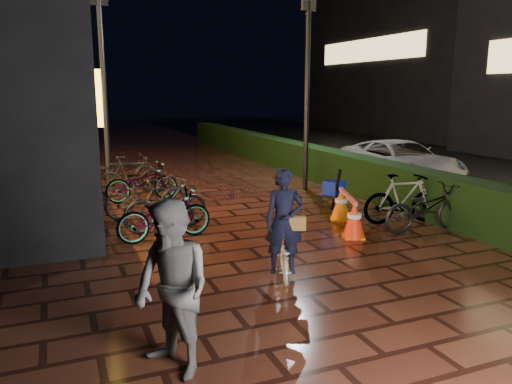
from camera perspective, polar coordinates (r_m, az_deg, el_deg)
name	(u,v)px	position (r m, az deg, el deg)	size (l,w,h in m)	color
ground	(306,241)	(9.27, 5.73, -5.60)	(80.00, 80.00, 0.00)	#381911
asphalt_road	(472,171)	(18.57, 23.42, 2.24)	(11.00, 60.00, 0.01)	black
hedge	(283,154)	(17.63, 3.16, 4.36)	(0.70, 20.00, 1.00)	black
bystander_person	(172,289)	(4.92, -9.55, -10.90)	(0.85, 0.66, 1.74)	#5A5A5C
van	(400,161)	(15.65, 16.15, 3.41)	(2.03, 4.40, 1.22)	#A3A2A7
lamp_post_hedge	(307,87)	(13.91, 5.86, 11.88)	(0.48, 0.22, 5.10)	black
lamp_post_sf	(103,80)	(15.75, -17.04, 12.14)	(0.52, 0.16, 5.46)	black
cyclist	(284,238)	(7.33, 3.20, -5.26)	(0.79, 1.21, 1.65)	silver
traffic_barrier	(347,211)	(10.15, 10.37, -2.16)	(0.96, 1.71, 0.70)	#FF300D
cart_assembly	(334,190)	(11.25, 8.94, 0.28)	(0.71, 0.77, 1.07)	black
parked_bikes_storefront	(143,188)	(11.87, -12.76, 0.43)	(2.02, 6.39, 1.05)	black
parked_bikes_hedge	(415,204)	(10.47, 17.70, -1.28)	(1.83, 1.42, 1.05)	black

